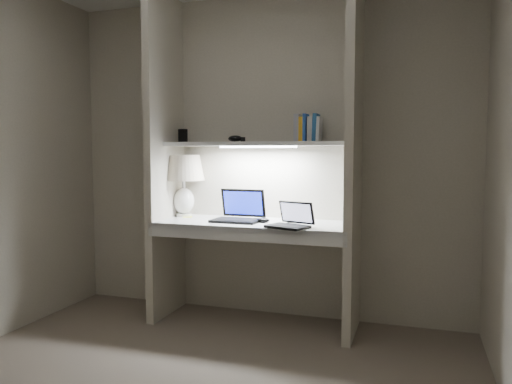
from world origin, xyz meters
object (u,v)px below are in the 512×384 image
at_px(laptop_main, 239,214).
at_px(speaker, 293,212).
at_px(book_row, 308,129).
at_px(table_lamp, 184,175).
at_px(laptop_netbook, 291,221).

height_order(laptop_main, speaker, laptop_main).
bearing_deg(speaker, book_row, 10.92).
height_order(table_lamp, laptop_netbook, table_lamp).
distance_m(table_lamp, laptop_netbook, 1.06).
height_order(laptop_main, book_row, book_row).
bearing_deg(laptop_netbook, speaker, 119.64).
bearing_deg(book_row, table_lamp, -179.37).
bearing_deg(laptop_netbook, laptop_main, 176.51).
relative_size(laptop_main, book_row, 1.75).
xyz_separation_m(laptop_main, speaker, (0.41, 0.06, 0.02)).
xyz_separation_m(table_lamp, laptop_netbook, (0.97, -0.31, -0.29)).
bearing_deg(book_row, speaker, -145.80).
xyz_separation_m(laptop_main, laptop_netbook, (0.45, -0.19, -0.01)).
relative_size(laptop_netbook, book_row, 1.64).
relative_size(table_lamp, laptop_netbook, 1.48).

